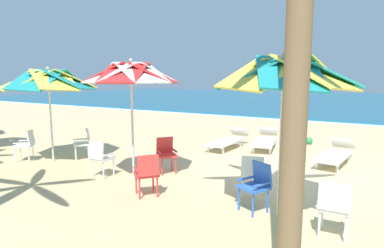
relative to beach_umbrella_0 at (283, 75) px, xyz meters
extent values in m
plane|color=#D3B784|center=(-0.50, 2.74, -2.38)|extent=(80.00, 80.00, 0.00)
cube|color=#19607F|center=(-0.50, 31.17, -2.33)|extent=(80.00, 36.00, 0.10)
cube|color=white|center=(-0.50, 12.87, -2.38)|extent=(80.00, 0.70, 0.01)
cylinder|color=silver|center=(0.00, 0.00, -1.26)|extent=(0.05, 0.05, 2.25)
cube|color=teal|center=(0.51, 0.21, 0.03)|extent=(1.30, 1.20, 0.56)
cube|color=#EFDB4C|center=(0.21, 0.51, 0.03)|extent=(1.22, 1.25, 0.56)
cube|color=teal|center=(-0.21, 0.51, 0.03)|extent=(1.20, 1.30, 0.56)
cube|color=#EFDB4C|center=(-0.51, 0.21, 0.03)|extent=(1.25, 1.22, 0.56)
cube|color=teal|center=(-0.51, -0.21, 0.03)|extent=(1.30, 1.20, 0.56)
cube|color=#EFDB4C|center=(-0.21, -0.51, 0.03)|extent=(1.22, 1.25, 0.56)
cube|color=teal|center=(0.21, -0.51, 0.03)|extent=(1.20, 1.30, 0.56)
cube|color=#EFDB4C|center=(0.51, -0.21, 0.03)|extent=(1.25, 1.22, 0.56)
sphere|color=silver|center=(0.00, 0.00, 0.33)|extent=(0.08, 0.08, 0.08)
cube|color=white|center=(0.88, -0.18, -1.94)|extent=(0.45, 0.45, 0.05)
cube|color=white|center=(0.88, -0.38, -1.72)|extent=(0.42, 0.11, 0.40)
cube|color=white|center=(0.68, -0.19, -1.83)|extent=(0.05, 0.40, 0.03)
cube|color=white|center=(1.08, -0.18, -1.83)|extent=(0.05, 0.40, 0.03)
cylinder|color=white|center=(0.69, -0.01, -2.18)|extent=(0.04, 0.04, 0.41)
cylinder|color=white|center=(1.05, 0.00, -2.18)|extent=(0.04, 0.04, 0.41)
cylinder|color=white|center=(0.71, -0.37, -2.18)|extent=(0.04, 0.04, 0.41)
cylinder|color=white|center=(1.06, -0.35, -2.18)|extent=(0.04, 0.04, 0.41)
cube|color=blue|center=(-0.45, 0.04, -1.94)|extent=(0.59, 0.59, 0.05)
cube|color=blue|center=(-0.36, 0.21, -1.72)|extent=(0.42, 0.27, 0.40)
cube|color=blue|center=(-0.27, -0.05, -1.83)|extent=(0.21, 0.37, 0.03)
cube|color=blue|center=(-0.63, 0.13, -1.83)|extent=(0.21, 0.37, 0.03)
cylinder|color=blue|center=(-0.37, -0.20, -2.18)|extent=(0.04, 0.04, 0.41)
cylinder|color=blue|center=(-0.69, -0.04, -2.18)|extent=(0.04, 0.04, 0.41)
cylinder|color=blue|center=(-0.22, 0.11, -2.18)|extent=(0.04, 0.04, 0.41)
cylinder|color=blue|center=(-0.53, 0.27, -2.18)|extent=(0.04, 0.04, 0.41)
cube|color=white|center=(-0.69, 0.71, -1.94)|extent=(0.52, 0.52, 0.05)
cube|color=white|center=(-0.65, 0.52, -1.72)|extent=(0.43, 0.17, 0.40)
cube|color=white|center=(-0.89, 0.67, -1.83)|extent=(0.12, 0.40, 0.03)
cube|color=white|center=(-0.50, 0.75, -1.83)|extent=(0.12, 0.40, 0.03)
cylinder|color=white|center=(-0.90, 0.85, -2.18)|extent=(0.04, 0.04, 0.41)
cylinder|color=white|center=(-0.55, 0.92, -2.18)|extent=(0.04, 0.04, 0.41)
cylinder|color=white|center=(-0.83, 0.51, -2.18)|extent=(0.04, 0.04, 0.41)
cylinder|color=white|center=(-0.49, 0.57, -2.18)|extent=(0.04, 0.04, 0.41)
cylinder|color=silver|center=(-3.42, 0.32, -1.23)|extent=(0.05, 0.05, 2.31)
cube|color=red|center=(-2.94, 0.51, 0.06)|extent=(1.19, 1.12, 0.45)
cube|color=white|center=(-3.22, 0.79, 0.06)|extent=(1.12, 1.18, 0.45)
cube|color=red|center=(-3.61, 0.79, 0.06)|extent=(1.12, 1.19, 0.45)
cube|color=white|center=(-3.89, 0.51, 0.06)|extent=(1.18, 1.12, 0.45)
cube|color=red|center=(-3.89, 0.12, 0.06)|extent=(1.19, 1.12, 0.45)
cube|color=white|center=(-3.61, -0.15, 0.06)|extent=(1.12, 1.18, 0.45)
cube|color=red|center=(-3.22, -0.15, 0.06)|extent=(1.12, 1.19, 0.45)
cube|color=white|center=(-2.94, 0.12, 0.06)|extent=(1.18, 1.12, 0.45)
sphere|color=silver|center=(-3.42, 0.32, 0.33)|extent=(0.08, 0.08, 0.08)
cube|color=white|center=(-4.27, 0.20, -1.94)|extent=(0.46, 0.46, 0.05)
cube|color=white|center=(-4.26, 0.00, -1.72)|extent=(0.42, 0.12, 0.40)
cube|color=white|center=(-4.47, 0.19, -1.83)|extent=(0.06, 0.40, 0.03)
cube|color=white|center=(-4.07, 0.21, -1.83)|extent=(0.06, 0.40, 0.03)
cylinder|color=white|center=(-4.45, 0.37, -2.18)|extent=(0.04, 0.04, 0.41)
cylinder|color=white|center=(-4.10, 0.39, -2.18)|extent=(0.04, 0.04, 0.41)
cylinder|color=white|center=(-4.44, 0.02, -2.18)|extent=(0.04, 0.04, 0.41)
cylinder|color=white|center=(-4.08, 0.04, -2.18)|extent=(0.04, 0.04, 0.41)
cube|color=red|center=(-3.10, 1.20, -1.94)|extent=(0.62, 0.62, 0.05)
cube|color=red|center=(-3.25, 1.33, -1.72)|extent=(0.34, 0.38, 0.40)
cube|color=red|center=(-2.97, 1.36, -1.83)|extent=(0.33, 0.29, 0.03)
cube|color=red|center=(-3.23, 1.05, -1.83)|extent=(0.33, 0.29, 0.03)
cylinder|color=red|center=(-2.85, 1.22, -2.18)|extent=(0.04, 0.04, 0.41)
cylinder|color=red|center=(-3.08, 0.96, -2.18)|extent=(0.04, 0.04, 0.41)
cylinder|color=red|center=(-3.12, 1.45, -2.18)|extent=(0.04, 0.04, 0.41)
cylinder|color=red|center=(-3.35, 1.18, -2.18)|extent=(0.04, 0.04, 0.41)
cube|color=red|center=(-2.57, -0.28, -1.94)|extent=(0.62, 0.62, 0.05)
cube|color=red|center=(-2.41, -0.41, -1.72)|extent=(0.34, 0.38, 0.40)
cube|color=red|center=(-2.69, -0.44, -1.83)|extent=(0.33, 0.28, 0.03)
cube|color=red|center=(-2.44, -0.13, -1.83)|extent=(0.33, 0.28, 0.03)
cylinder|color=red|center=(-2.81, -0.31, -2.18)|extent=(0.04, 0.04, 0.41)
cylinder|color=red|center=(-2.59, -0.03, -2.18)|extent=(0.04, 0.04, 0.41)
cylinder|color=red|center=(-2.54, -0.53, -2.18)|extent=(0.04, 0.04, 0.41)
cylinder|color=red|center=(-2.32, -0.26, -2.18)|extent=(0.04, 0.04, 0.41)
cylinder|color=silver|center=(-6.54, 0.51, -1.33)|extent=(0.05, 0.05, 2.11)
cube|color=teal|center=(-5.98, 0.75, -0.10)|extent=(1.44, 1.32, 0.59)
cube|color=#EFDB4C|center=(-6.30, 1.08, -0.10)|extent=(1.34, 1.39, 0.59)
cube|color=teal|center=(-6.77, 1.08, -0.10)|extent=(1.32, 1.44, 0.59)
cube|color=#EFDB4C|center=(-7.10, 0.75, -0.10)|extent=(1.39, 1.34, 0.59)
cube|color=teal|center=(-7.10, 0.28, -0.10)|extent=(1.44, 1.32, 0.59)
cube|color=#EFDB4C|center=(-6.77, -0.05, -0.10)|extent=(1.34, 1.39, 0.59)
cube|color=teal|center=(-6.30, -0.05, -0.10)|extent=(1.32, 1.44, 0.59)
cube|color=#EFDB4C|center=(-5.98, 0.28, -0.10)|extent=(1.39, 1.34, 0.59)
sphere|color=silver|center=(-6.54, 0.51, 0.21)|extent=(0.08, 0.08, 0.08)
cube|color=white|center=(-6.02, 1.09, -1.94)|extent=(0.61, 0.61, 0.05)
cube|color=white|center=(-5.90, 1.25, -1.72)|extent=(0.39, 0.32, 0.40)
cube|color=white|center=(-5.86, 0.97, -1.83)|extent=(0.27, 0.34, 0.03)
cube|color=white|center=(-6.18, 1.20, -1.83)|extent=(0.27, 0.34, 0.03)
cylinder|color=white|center=(-5.98, 0.84, -2.18)|extent=(0.04, 0.04, 0.41)
cylinder|color=white|center=(-6.26, 1.05, -2.18)|extent=(0.04, 0.04, 0.41)
cylinder|color=white|center=(-5.77, 1.12, -2.18)|extent=(0.04, 0.04, 0.41)
cylinder|color=white|center=(-6.06, 1.33, -2.18)|extent=(0.04, 0.04, 0.41)
cube|color=white|center=(-7.25, 0.11, -1.94)|extent=(0.62, 0.62, 0.05)
cube|color=white|center=(-7.09, 0.24, -1.72)|extent=(0.33, 0.39, 0.40)
cube|color=white|center=(-7.13, -0.05, -1.83)|extent=(0.34, 0.28, 0.03)
cube|color=white|center=(-7.37, 0.27, -1.83)|extent=(0.34, 0.28, 0.03)
cylinder|color=white|center=(-7.28, -0.14, -2.18)|extent=(0.04, 0.04, 0.41)
cylinder|color=white|center=(-7.50, 0.14, -2.18)|extent=(0.04, 0.04, 0.41)
cylinder|color=white|center=(-7.00, 0.08, -2.18)|extent=(0.04, 0.04, 0.41)
cylinder|color=white|center=(-7.22, 0.36, -2.18)|extent=(0.04, 0.04, 0.41)
cube|color=white|center=(0.37, 4.03, -2.13)|extent=(0.83, 1.76, 0.06)
cube|color=white|center=(0.49, 5.07, -1.95)|extent=(0.66, 0.54, 0.36)
cube|color=white|center=(0.56, 3.36, -2.27)|extent=(0.06, 0.06, 0.22)
cube|color=white|center=(0.05, 3.42, -2.27)|extent=(0.06, 0.06, 0.22)
cube|color=white|center=(0.70, 4.63, -2.27)|extent=(0.06, 0.06, 0.22)
cube|color=white|center=(0.19, 4.69, -2.27)|extent=(0.06, 0.06, 0.22)
cube|color=white|center=(-1.83, 4.97, -2.13)|extent=(0.95, 1.79, 0.06)
cube|color=white|center=(-2.03, 6.01, -1.95)|extent=(0.69, 0.58, 0.36)
cube|color=white|center=(-1.46, 4.39, -2.27)|extent=(0.06, 0.06, 0.22)
cube|color=white|center=(-1.96, 4.30, -2.27)|extent=(0.06, 0.06, 0.22)
cube|color=white|center=(-1.70, 5.64, -2.27)|extent=(0.06, 0.06, 0.22)
cube|color=white|center=(-2.20, 5.55, -2.27)|extent=(0.06, 0.06, 0.22)
cube|color=white|center=(-2.97, 4.36, -2.13)|extent=(0.71, 1.73, 0.06)
cube|color=white|center=(-2.92, 5.41, -1.95)|extent=(0.63, 0.50, 0.36)
cube|color=white|center=(-2.74, 3.71, -2.27)|extent=(0.06, 0.06, 0.22)
cube|color=white|center=(-3.25, 3.73, -2.27)|extent=(0.06, 0.06, 0.22)
cube|color=white|center=(-2.68, 4.98, -2.27)|extent=(0.06, 0.06, 0.22)
cube|color=white|center=(-3.20, 5.01, -2.27)|extent=(0.06, 0.06, 0.22)
cylinder|color=brown|center=(0.61, -1.85, 0.69)|extent=(0.26, 0.31, 6.15)
sphere|color=#2D8C4C|center=(-0.72, 6.60, -2.26)|extent=(0.24, 0.24, 0.24)
camera|label=1|loc=(1.35, -5.18, -0.04)|focal=30.14mm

